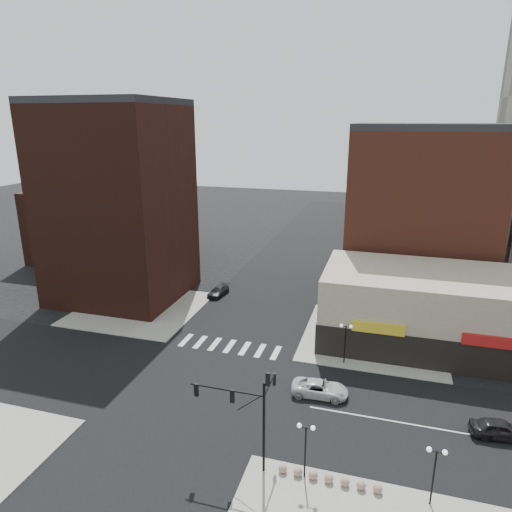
% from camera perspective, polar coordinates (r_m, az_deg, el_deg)
% --- Properties ---
extents(ground, '(240.00, 240.00, 0.00)m').
position_cam_1_polar(ground, '(43.17, -6.97, -16.09)').
color(ground, black).
rests_on(ground, ground).
extents(road_ew, '(200.00, 14.00, 0.02)m').
position_cam_1_polar(road_ew, '(43.17, -6.97, -16.08)').
color(road_ew, black).
rests_on(road_ew, ground).
extents(road_ns, '(14.00, 200.00, 0.02)m').
position_cam_1_polar(road_ns, '(43.17, -6.97, -16.07)').
color(road_ns, black).
rests_on(road_ns, ground).
extents(sidewalk_nw, '(15.00, 15.00, 0.12)m').
position_cam_1_polar(sidewalk_nw, '(60.62, -14.29, -6.36)').
color(sidewalk_nw, gray).
rests_on(sidewalk_nw, ground).
extents(sidewalk_ne, '(15.00, 15.00, 0.12)m').
position_cam_1_polar(sidewalk_ne, '(52.99, 14.37, -9.85)').
color(sidewalk_ne, gray).
rests_on(sidewalk_ne, ground).
extents(building_nw, '(16.00, 15.00, 25.00)m').
position_cam_1_polar(building_nw, '(62.71, -16.84, 6.11)').
color(building_nw, '#371811').
rests_on(building_nw, ground).
extents(building_nw_low, '(20.00, 18.00, 12.00)m').
position_cam_1_polar(building_nw_low, '(83.71, -18.26, 3.97)').
color(building_nw_low, '#371811').
rests_on(building_nw_low, ground).
extents(building_ne_midrise, '(18.00, 15.00, 22.00)m').
position_cam_1_polar(building_ne_midrise, '(63.93, 19.72, 4.66)').
color(building_ne_midrise, brown).
rests_on(building_ne_midrise, ground).
extents(building_ne_row, '(24.20, 12.20, 8.00)m').
position_cam_1_polar(building_ne_row, '(52.45, 21.80, -6.96)').
color(building_ne_row, '#BAB093').
rests_on(building_ne_row, ground).
extents(traffic_signal, '(5.59, 3.09, 7.77)m').
position_cam_1_polar(traffic_signal, '(32.18, -0.55, -18.05)').
color(traffic_signal, black).
rests_on(traffic_signal, ground).
extents(street_lamp_se_a, '(1.22, 0.32, 4.16)m').
position_cam_1_polar(street_lamp_se_a, '(32.36, 6.24, -21.61)').
color(street_lamp_se_a, black).
rests_on(street_lamp_se_a, sidewalk_se).
extents(street_lamp_se_b, '(1.22, 0.32, 4.16)m').
position_cam_1_polar(street_lamp_se_b, '(32.38, 21.52, -22.85)').
color(street_lamp_se_b, black).
rests_on(street_lamp_se_b, sidewalk_se).
extents(street_lamp_ne, '(1.22, 0.32, 4.16)m').
position_cam_1_polar(street_lamp_ne, '(45.82, 11.14, -9.51)').
color(street_lamp_ne, black).
rests_on(street_lamp_ne, sidewalk_ne).
extents(bollard_row, '(6.91, 0.61, 0.61)m').
position_cam_1_polar(bollard_row, '(34.06, 9.10, -25.75)').
color(bollard_row, gray).
rests_on(bollard_row, sidewalk_se).
extents(white_suv, '(5.04, 2.52, 1.37)m').
position_cam_1_polar(white_suv, '(41.97, 7.99, -16.08)').
color(white_suv, silver).
rests_on(white_suv, ground).
extents(dark_sedan_east, '(4.48, 2.13, 1.48)m').
position_cam_1_polar(dark_sedan_east, '(41.43, 28.22, -18.54)').
color(dark_sedan_east, black).
rests_on(dark_sedan_east, ground).
extents(dark_sedan_north, '(2.25, 4.45, 1.24)m').
position_cam_1_polar(dark_sedan_north, '(63.01, -4.74, -4.42)').
color(dark_sedan_north, black).
rests_on(dark_sedan_north, ground).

